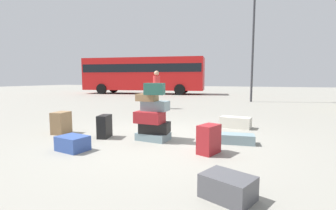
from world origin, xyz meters
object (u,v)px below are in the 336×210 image
object	(u,v)px
person_bearded_onlooker	(157,86)
suitcase_navy_behind_tower	(73,143)
suitcase_slate_upright_blue	(237,139)
suitcase_tower	(153,117)
lamp_post	(254,22)
suitcase_charcoal_foreground_near	(228,187)
suitcase_brown_right_side	(61,123)
suitcase_black_white_trunk	(105,126)
parked_bus	(144,73)
suitcase_maroon_left_side	(209,139)
suitcase_cream_foreground_far	(235,122)

from	to	relation	value
person_bearded_onlooker	suitcase_navy_behind_tower	bearing A→B (deg)	-11.53
suitcase_slate_upright_blue	suitcase_navy_behind_tower	distance (m)	3.22
person_bearded_onlooker	suitcase_tower	bearing A→B (deg)	1.33
person_bearded_onlooker	lamp_post	bearing A→B (deg)	121.10
suitcase_charcoal_foreground_near	lamp_post	size ratio (longest dim) A/B	0.08
suitcase_brown_right_side	suitcase_navy_behind_tower	xyz separation A→B (m)	(1.25, -1.03, -0.13)
suitcase_tower	person_bearded_onlooker	distance (m)	5.68
suitcase_tower	person_bearded_onlooker	world-z (taller)	person_bearded_onlooker
suitcase_slate_upright_blue	suitcase_brown_right_side	world-z (taller)	suitcase_brown_right_side
suitcase_black_white_trunk	person_bearded_onlooker	size ratio (longest dim) A/B	0.30
parked_bus	suitcase_maroon_left_side	bearing A→B (deg)	-69.02
suitcase_black_white_trunk	lamp_post	bearing A→B (deg)	62.43
suitcase_charcoal_foreground_near	suitcase_slate_upright_blue	xyz separation A→B (m)	(-0.09, 2.44, -0.04)
suitcase_slate_upright_blue	suitcase_cream_foreground_far	xyz separation A→B (m)	(-0.18, 1.67, 0.05)
suitcase_tower	suitcase_cream_foreground_far	bearing A→B (deg)	52.16
suitcase_tower	suitcase_maroon_left_side	size ratio (longest dim) A/B	2.40
suitcase_charcoal_foreground_near	suitcase_tower	bearing A→B (deg)	154.02
suitcase_black_white_trunk	suitcase_cream_foreground_far	xyz separation A→B (m)	(2.67, 2.18, -0.11)
suitcase_maroon_left_side	lamp_post	distance (m)	11.52
parked_bus	lamp_post	world-z (taller)	lamp_post
suitcase_tower	suitcase_navy_behind_tower	world-z (taller)	suitcase_tower
suitcase_charcoal_foreground_near	suitcase_brown_right_side	distance (m)	4.57
suitcase_maroon_left_side	suitcase_slate_upright_blue	world-z (taller)	suitcase_maroon_left_side
suitcase_maroon_left_side	suitcase_cream_foreground_far	size ratio (longest dim) A/B	0.64
suitcase_slate_upright_blue	suitcase_navy_behind_tower	bearing A→B (deg)	-157.75
suitcase_cream_foreground_far	parked_bus	bearing A→B (deg)	132.72
parked_bus	lamp_post	xyz separation A→B (m)	(9.29, -4.91, 2.65)
person_bearded_onlooker	suitcase_cream_foreground_far	bearing A→B (deg)	27.89
suitcase_tower	suitcase_charcoal_foreground_near	world-z (taller)	suitcase_tower
suitcase_slate_upright_blue	suitcase_maroon_left_side	bearing A→B (deg)	-122.65
suitcase_navy_behind_tower	parked_bus	distance (m)	17.64
suitcase_slate_upright_blue	suitcase_brown_right_side	xyz separation A→B (m)	(-4.07, -0.53, 0.17)
person_bearded_onlooker	lamp_post	xyz separation A→B (m)	(3.86, 4.93, 3.49)
suitcase_slate_upright_blue	suitcase_tower	bearing A→B (deg)	-175.82
suitcase_cream_foreground_far	person_bearded_onlooker	xyz separation A→B (m)	(-3.69, 3.24, 0.85)
suitcase_maroon_left_side	suitcase_charcoal_foreground_near	world-z (taller)	suitcase_maroon_left_side
suitcase_cream_foreground_far	person_bearded_onlooker	bearing A→B (deg)	146.53
person_bearded_onlooker	lamp_post	distance (m)	7.17
suitcase_navy_behind_tower	parked_bus	xyz separation A→B (m)	(-6.49, 16.31, 1.70)
suitcase_slate_upright_blue	parked_bus	world-z (taller)	parked_bus
suitcase_tower	suitcase_maroon_left_side	xyz separation A→B (m)	(1.32, -0.53, -0.25)
lamp_post	suitcase_black_white_trunk	bearing A→B (deg)	-105.34
suitcase_charcoal_foreground_near	suitcase_brown_right_side	bearing A→B (deg)	178.37
suitcase_charcoal_foreground_near	suitcase_navy_behind_tower	size ratio (longest dim) A/B	1.01
suitcase_black_white_trunk	suitcase_cream_foreground_far	distance (m)	3.44
suitcase_charcoal_foreground_near	suitcase_black_white_trunk	bearing A→B (deg)	169.77
suitcase_brown_right_side	suitcase_navy_behind_tower	distance (m)	1.63
suitcase_charcoal_foreground_near	lamp_post	distance (m)	13.02
suitcase_slate_upright_blue	person_bearded_onlooker	size ratio (longest dim) A/B	0.40
suitcase_tower	suitcase_navy_behind_tower	size ratio (longest dim) A/B	2.30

